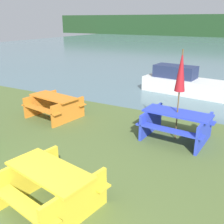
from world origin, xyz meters
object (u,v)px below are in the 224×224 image
object	(u,v)px
picnic_table_orange	(54,104)
boat	(187,84)
umbrella_crimson	(181,72)
picnic_table_yellow	(50,185)
picnic_table_blue	(176,123)

from	to	relation	value
picnic_table_orange	boat	world-z (taller)	boat
umbrella_crimson	picnic_table_yellow	bearing A→B (deg)	-105.74
picnic_table_blue	boat	distance (m)	4.92
umbrella_crimson	boat	world-z (taller)	umbrella_crimson
umbrella_crimson	boat	bearing A→B (deg)	100.87
picnic_table_blue	umbrella_crimson	size ratio (longest dim) A/B	0.77
picnic_table_yellow	umbrella_crimson	distance (m)	4.20
picnic_table_blue	umbrella_crimson	bearing A→B (deg)	0.00
picnic_table_yellow	boat	bearing A→B (deg)	89.04
picnic_table_yellow	picnic_table_blue	bearing A→B (deg)	74.26
picnic_table_orange	picnic_table_blue	bearing A→B (deg)	4.70
boat	umbrella_crimson	bearing A→B (deg)	-73.00
picnic_table_orange	umbrella_crimson	distance (m)	4.29
picnic_table_orange	umbrella_crimson	xyz separation A→B (m)	(4.03, 0.33, 1.42)
picnic_table_blue	picnic_table_yellow	bearing A→B (deg)	-105.74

